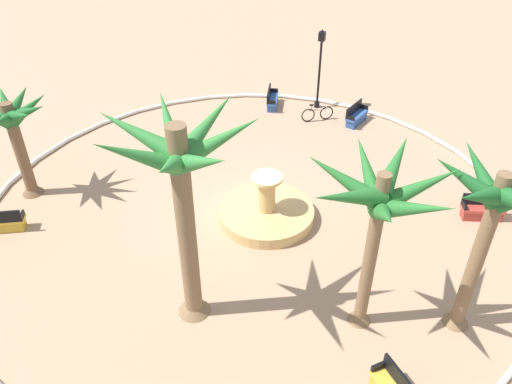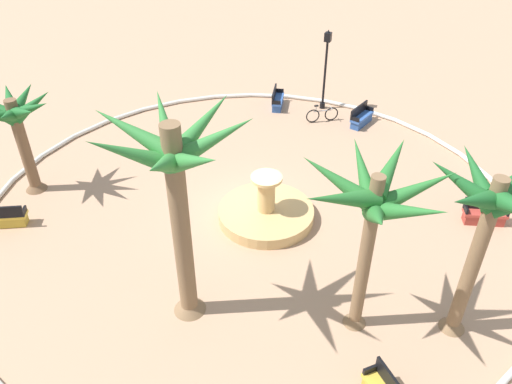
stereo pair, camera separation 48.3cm
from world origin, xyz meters
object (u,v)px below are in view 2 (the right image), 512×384
object	(u,v)px
palm_tree_near_fountain	(16,119)
bicycle_by_lamppost	(322,115)
bench_southeast	(361,118)
bench_southwest	(277,101)
fountain	(266,212)
palm_tree_far_side	(374,207)
palm_tree_mid_plaza	(176,179)
lamppost	(326,64)
bench_west	(5,218)
bench_north	(484,215)
palm_tree_by_curb	(490,215)

from	to	relation	value
palm_tree_near_fountain	bicycle_by_lamppost	size ratio (longest dim) A/B	3.01
bench_southeast	bench_southwest	distance (m)	4.62
fountain	palm_tree_far_side	distance (m)	7.05
fountain	bicycle_by_lamppost	size ratio (longest dim) A/B	2.55
palm_tree_mid_plaza	lamppost	bearing A→B (deg)	-89.82
bicycle_by_lamppost	bench_west	bearing A→B (deg)	55.21
bench_north	bench_southeast	bearing A→B (deg)	-44.80
palm_tree_near_fountain	bench_southeast	size ratio (longest dim) A/B	2.59
palm_tree_near_fountain	lamppost	xyz separation A→B (m)	(-8.97, -11.77, -0.79)
palm_tree_far_side	bicycle_by_lamppost	size ratio (longest dim) A/B	3.93
bench_north	bench_southeast	world-z (taller)	same
fountain	palm_tree_far_side	xyz separation A→B (m)	(-4.33, 3.70, 4.15)
bench_west	bicycle_by_lamppost	world-z (taller)	bench_west
palm_tree_by_curb	fountain	bearing A→B (deg)	-21.46
bench_southwest	lamppost	bearing A→B (deg)	-161.01
bench_west	bench_north	world-z (taller)	same
bench_west	lamppost	world-z (taller)	lamppost
fountain	palm_tree_far_side	size ratio (longest dim) A/B	0.65
palm_tree_by_curb	bicycle_by_lamppost	size ratio (longest dim) A/B	3.97
bench_west	lamppost	bearing A→B (deg)	-120.68
palm_tree_by_curb	bench_north	size ratio (longest dim) A/B	3.42
palm_tree_by_curb	bicycle_by_lamppost	bearing A→B (deg)	-56.98
bench_southeast	fountain	bearing A→B (deg)	79.20
bench_southeast	palm_tree_by_curb	bearing A→B (deg)	114.80
bench_west	bicycle_by_lamppost	size ratio (longest dim) A/B	1.14
palm_tree_far_side	bench_southeast	size ratio (longest dim) A/B	3.38
lamppost	bicycle_by_lamppost	distance (m)	2.60
palm_tree_far_side	bench_west	distance (m)	13.92
fountain	lamppost	bearing A→B (deg)	-86.44
palm_tree_mid_plaza	bench_southeast	world-z (taller)	palm_tree_mid_plaza
palm_tree_near_fountain	palm_tree_far_side	distance (m)	14.10
bench_southeast	bench_southwest	xyz separation A→B (m)	(4.61, -0.28, 0.00)
bench_west	palm_tree_near_fountain	bearing A→B (deg)	-75.04
bicycle_by_lamppost	bench_north	bearing A→B (deg)	144.98
palm_tree_near_fountain	bench_southeast	xyz separation A→B (m)	(-11.29, -10.71, -2.92)
palm_tree_by_curb	bench_west	size ratio (longest dim) A/B	3.48
palm_tree_mid_plaza	lamppost	size ratio (longest dim) A/B	1.61
fountain	bicycle_by_lamppost	world-z (taller)	fountain
palm_tree_by_curb	bench_north	world-z (taller)	palm_tree_by_curb
palm_tree_by_curb	palm_tree_near_fountain	bearing A→B (deg)	-3.50
fountain	palm_tree_by_curb	world-z (taller)	palm_tree_by_curb
palm_tree_mid_plaza	bench_north	world-z (taller)	palm_tree_mid_plaza
palm_tree_near_fountain	lamppost	bearing A→B (deg)	-127.29
palm_tree_by_curb	palm_tree_mid_plaza	size ratio (longest dim) A/B	0.84
palm_tree_near_fountain	fountain	bearing A→B (deg)	-169.49
palm_tree_mid_plaza	palm_tree_far_side	xyz separation A→B (m)	(-4.90, -1.45, -0.51)
bench_west	lamppost	xyz separation A→B (m)	(-8.35, -14.08, 2.13)
palm_tree_near_fountain	bench_southeast	distance (m)	15.83
palm_tree_near_fountain	lamppost	world-z (taller)	palm_tree_near_fountain
palm_tree_near_fountain	bicycle_by_lamppost	xyz separation A→B (m)	(-9.36, -10.29, -2.88)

